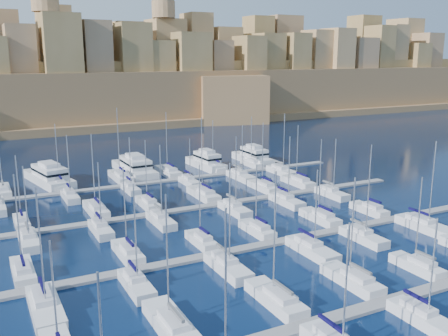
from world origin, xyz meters
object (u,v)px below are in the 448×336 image
sailboat_4 (418,266)px  motor_yacht_d (253,156)px  sailboat_2 (276,299)px  motor_yacht_c (206,161)px  motor_yacht_b (135,167)px  motor_yacht_a (49,176)px

sailboat_4 → motor_yacht_d: size_ratio=0.87×
sailboat_2 → motor_yacht_d: size_ratio=1.06×
motor_yacht_c → motor_yacht_d: (14.08, 0.22, -0.00)m
sailboat_2 → sailboat_4: (22.07, -0.84, -0.04)m
sailboat_4 → motor_yacht_b: sailboat_4 is taller
sailboat_2 → sailboat_4: 22.08m
motor_yacht_c → motor_yacht_d: same height
sailboat_2 → motor_yacht_b: size_ratio=0.83×
motor_yacht_a → sailboat_4: bearing=-62.6°
sailboat_4 → motor_yacht_a: 80.67m
sailboat_2 → motor_yacht_d: 78.57m
motor_yacht_b → motor_yacht_d: size_ratio=1.27×
sailboat_4 → motor_yacht_b: size_ratio=0.68×
sailboat_2 → motor_yacht_a: 72.38m
sailboat_2 → sailboat_4: bearing=-2.2°
sailboat_2 → motor_yacht_a: sailboat_2 is taller
motor_yacht_b → motor_yacht_d: same height
sailboat_2 → motor_yacht_c: size_ratio=1.08×
sailboat_4 → motor_yacht_a: size_ratio=0.68×
motor_yacht_d → motor_yacht_c: bearing=-179.1°
motor_yacht_a → motor_yacht_b: (20.05, 0.23, -0.00)m
sailboat_2 → motor_yacht_b: bearing=85.9°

